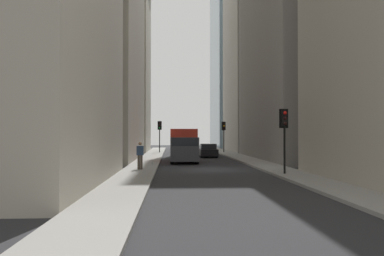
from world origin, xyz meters
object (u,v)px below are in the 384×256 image
sedan_black (208,151)px  traffic_light_far_junction (160,129)px  traffic_light_foreground (284,126)px  pedestrian (140,154)px  delivery_truck (184,145)px  traffic_light_midblock (224,130)px  discarded_bottle (152,163)px

sedan_black → traffic_light_far_junction: (9.57, 5.34, 2.39)m
sedan_black → traffic_light_foreground: traffic_light_foreground is taller
traffic_light_far_junction → pedestrian: bearing=178.9°
delivery_truck → pedestrian: size_ratio=3.67×
sedan_black → traffic_light_midblock: bearing=-17.1°
traffic_light_far_junction → pedestrian: (-26.61, 0.51, -1.95)m
delivery_truck → sedan_black: size_ratio=1.50×
traffic_light_far_junction → pedestrian: size_ratio=2.25×
delivery_truck → traffic_light_far_junction: (17.72, 2.54, 1.59)m
traffic_light_far_junction → discarded_bottle: 22.68m
traffic_light_midblock → discarded_bottle: size_ratio=14.43×
pedestrian → discarded_bottle: (4.11, -0.60, -0.85)m
traffic_light_midblock → traffic_light_foreground: bearing=179.6°
discarded_bottle → delivery_truck: bearing=-27.1°
delivery_truck → discarded_bottle: delivery_truck is taller
traffic_light_midblock → pedestrian: 27.75m
traffic_light_foreground → traffic_light_midblock: traffic_light_midblock is taller
traffic_light_midblock → discarded_bottle: 23.77m
sedan_black → pedestrian: pedestrian is taller
sedan_black → traffic_light_midblock: size_ratio=1.10×
discarded_bottle → sedan_black: bearing=-22.1°
delivery_truck → traffic_light_foreground: bearing=-156.0°
sedan_black → discarded_bottle: 13.96m
delivery_truck → traffic_light_foreground: (-12.18, -5.41, 1.39)m
sedan_black → traffic_light_midblock: traffic_light_midblock is taller
delivery_truck → pedestrian: 9.41m
traffic_light_far_junction → pedestrian: traffic_light_far_junction is taller
sedan_black → traffic_light_midblock: (9.24, -2.84, 2.34)m
traffic_light_foreground → discarded_bottle: traffic_light_foreground is taller
sedan_black → traffic_light_far_junction: 11.21m
traffic_light_midblock → traffic_light_far_junction: 8.18m
delivery_truck → traffic_light_foreground: traffic_light_foreground is taller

